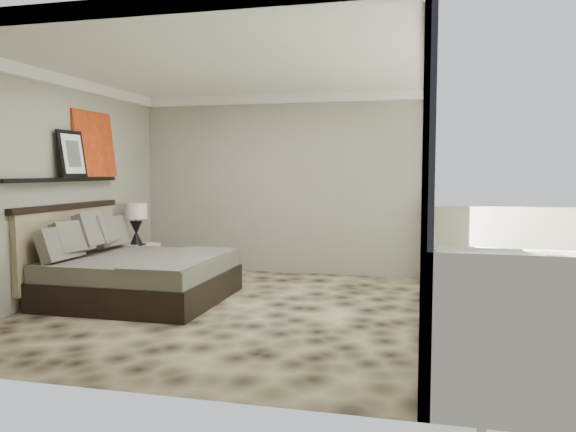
% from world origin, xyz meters
% --- Properties ---
extents(floor, '(5.00, 5.00, 0.00)m').
position_xyz_m(floor, '(0.00, 0.00, 0.00)').
color(floor, black).
rests_on(floor, ground).
extents(ceiling, '(4.50, 5.00, 0.02)m').
position_xyz_m(ceiling, '(0.00, 0.00, 2.79)').
color(ceiling, silver).
rests_on(ceiling, back_wall).
extents(back_wall, '(4.50, 0.02, 2.80)m').
position_xyz_m(back_wall, '(0.00, 2.49, 1.40)').
color(back_wall, gray).
rests_on(back_wall, floor).
extents(left_wall, '(0.02, 5.00, 2.80)m').
position_xyz_m(left_wall, '(-2.24, 0.00, 1.40)').
color(left_wall, gray).
rests_on(left_wall, floor).
extents(glass_wall, '(0.08, 5.00, 2.80)m').
position_xyz_m(glass_wall, '(2.25, 0.00, 1.40)').
color(glass_wall, white).
rests_on(glass_wall, floor).
extents(picture_ledge, '(0.12, 2.20, 0.05)m').
position_xyz_m(picture_ledge, '(-2.18, 0.10, 1.50)').
color(picture_ledge, black).
rests_on(picture_ledge, left_wall).
extents(bed, '(2.06, 1.99, 1.14)m').
position_xyz_m(bed, '(-1.29, 0.19, 0.34)').
color(bed, black).
rests_on(bed, floor).
extents(nightstand, '(0.61, 0.61, 0.48)m').
position_xyz_m(nightstand, '(-1.91, 1.46, 0.24)').
color(nightstand, black).
rests_on(nightstand, floor).
extents(table_lamp, '(0.34, 0.34, 0.62)m').
position_xyz_m(table_lamp, '(-1.94, 1.45, 0.91)').
color(table_lamp, black).
rests_on(table_lamp, nightstand).
extents(abstract_canvas, '(0.13, 0.90, 0.90)m').
position_xyz_m(abstract_canvas, '(-2.19, 0.82, 1.97)').
color(abstract_canvas, '#BD4010').
rests_on(abstract_canvas, picture_ledge).
extents(framed_print, '(0.11, 0.50, 0.60)m').
position_xyz_m(framed_print, '(-2.14, 0.23, 1.82)').
color(framed_print, black).
rests_on(framed_print, picture_ledge).
extents(ottoman, '(0.64, 0.64, 0.55)m').
position_xyz_m(ottoman, '(3.76, 0.67, 0.27)').
color(ottoman, silver).
rests_on(ottoman, terrace_slab).
extents(lounger, '(1.25, 1.86, 0.66)m').
position_xyz_m(lounger, '(2.97, 0.39, 0.21)').
color(lounger, white).
rests_on(lounger, terrace_slab).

